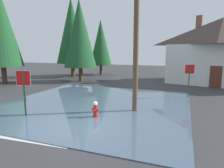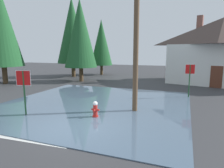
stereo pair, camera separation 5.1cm
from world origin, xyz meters
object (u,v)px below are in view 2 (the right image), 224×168
object	(u,v)px
house	(221,50)
pine_tree_far_center	(80,34)
stop_sign_near	(24,83)
fire_hydrant	(95,109)
utility_pole	(136,20)
pine_tree_mid_left	(101,43)
pine_tree_short_left	(0,25)
pine_tree_tall_left	(72,31)
stop_sign_far	(190,74)

from	to	relation	value
house	pine_tree_far_center	bearing A→B (deg)	-166.73
stop_sign_near	fire_hydrant	xyz separation A→B (m)	(3.53, 0.97, -1.28)
utility_pole	pine_tree_mid_left	size ratio (longest dim) A/B	1.23
fire_hydrant	pine_tree_far_center	size ratio (longest dim) A/B	0.10
fire_hydrant	pine_tree_far_center	world-z (taller)	pine_tree_far_center
house	pine_tree_short_left	distance (m)	22.13
pine_tree_tall_left	pine_tree_far_center	size ratio (longest dim) A/B	1.13
utility_pole	pine_tree_short_left	xyz separation A→B (m)	(-14.93, 4.71, 1.00)
fire_hydrant	stop_sign_far	xyz separation A→B (m)	(4.43, 6.28, 1.29)
stop_sign_far	house	size ratio (longest dim) A/B	0.21
house	stop_sign_far	bearing A→B (deg)	-111.17
pine_tree_tall_left	pine_tree_mid_left	xyz separation A→B (m)	(2.55, 3.38, -1.36)
house	pine_tree_mid_left	bearing A→B (deg)	167.10
pine_tree_far_center	pine_tree_short_left	bearing A→B (deg)	-148.19
house	pine_tree_short_left	size ratio (longest dim) A/B	1.12
fire_hydrant	pine_tree_short_left	xyz separation A→B (m)	(-13.32, 6.44, 5.48)
utility_pole	house	size ratio (longest dim) A/B	0.84
stop_sign_near	pine_tree_short_left	xyz separation A→B (m)	(-9.79, 7.41, 4.21)
utility_pole	pine_tree_short_left	size ratio (longest dim) A/B	0.94
utility_pole	house	distance (m)	13.52
utility_pole	pine_tree_far_center	xyz separation A→B (m)	(-8.30, 8.82, 0.29)
stop_sign_far	pine_tree_far_center	xyz separation A→B (m)	(-11.13, 4.27, 3.49)
pine_tree_short_left	fire_hydrant	bearing A→B (deg)	-25.81
stop_sign_far	pine_tree_tall_left	distance (m)	16.52
fire_hydrant	pine_tree_mid_left	distance (m)	19.05
fire_hydrant	utility_pole	world-z (taller)	utility_pole
stop_sign_near	pine_tree_tall_left	bearing A→B (deg)	112.53
stop_sign_far	pine_tree_tall_left	size ratio (longest dim) A/B	0.24
stop_sign_near	pine_tree_mid_left	xyz separation A→B (m)	(-3.59, 18.16, 2.81)
stop_sign_near	pine_tree_far_center	xyz separation A→B (m)	(-3.16, 11.52, 3.49)
fire_hydrant	house	distance (m)	15.99
utility_pole	pine_tree_far_center	bearing A→B (deg)	133.25
stop_sign_near	utility_pole	size ratio (longest dim) A/B	0.25
pine_tree_tall_left	stop_sign_near	bearing A→B (deg)	-67.47
pine_tree_mid_left	pine_tree_short_left	distance (m)	12.49
pine_tree_mid_left	stop_sign_near	bearing A→B (deg)	-78.83
stop_sign_near	pine_tree_tall_left	size ratio (longest dim) A/B	0.24
stop_sign_far	pine_tree_far_center	bearing A→B (deg)	158.99
stop_sign_far	house	bearing A→B (deg)	68.83
utility_pole	pine_tree_far_center	distance (m)	12.11
utility_pole	stop_sign_far	size ratio (longest dim) A/B	3.93
pine_tree_far_center	pine_tree_tall_left	bearing A→B (deg)	132.37
stop_sign_near	pine_tree_tall_left	distance (m)	16.54
pine_tree_short_left	stop_sign_near	bearing A→B (deg)	-37.13
fire_hydrant	utility_pole	xyz separation A→B (m)	(1.61, 1.73, 4.48)
fire_hydrant	stop_sign_far	size ratio (longest dim) A/B	0.35
house	pine_tree_mid_left	size ratio (longest dim) A/B	1.46
fire_hydrant	house	bearing A→B (deg)	62.00
stop_sign_near	utility_pole	xyz separation A→B (m)	(5.14, 2.70, 3.20)
house	pine_tree_far_center	size ratio (longest dim) A/B	1.27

